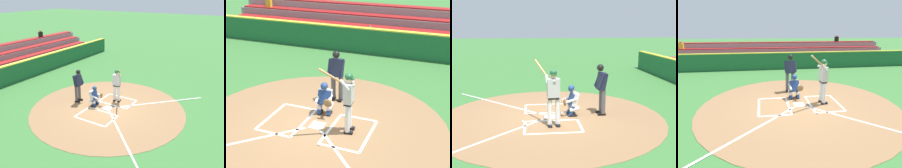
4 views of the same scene
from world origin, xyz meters
TOP-DOWN VIEW (x-y plane):
  - ground_plane at (0.00, 0.00)m, footprint 120.00×120.00m
  - dirt_circle at (0.00, 0.00)m, footprint 8.00×8.00m
  - home_plate_and_chalk at (0.00, 0.88)m, footprint 7.93×4.91m
  - batter at (-0.99, -0.02)m, footprint 0.89×0.80m
  - catcher at (0.07, -0.77)m, footprint 0.62×0.61m
  - plate_umpire at (0.09, -1.85)m, footprint 0.59×0.42m
  - baseball at (-0.50, 0.97)m, footprint 0.07×0.07m
  - backstop_wall at (0.00, -7.50)m, footprint 22.00×0.36m

SIDE VIEW (x-z plane):
  - ground_plane at x=0.00m, z-range 0.00..0.00m
  - dirt_circle at x=0.00m, z-range 0.00..0.01m
  - home_plate_and_chalk at x=0.00m, z-range 0.01..0.02m
  - baseball at x=-0.50m, z-range 0.00..0.07m
  - catcher at x=0.07m, z-range 0.02..1.15m
  - backstop_wall at x=0.00m, z-range 0.00..1.31m
  - plate_umpire at x=0.09m, z-range 0.14..2.01m
  - batter at x=-0.99m, z-range 0.04..2.16m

